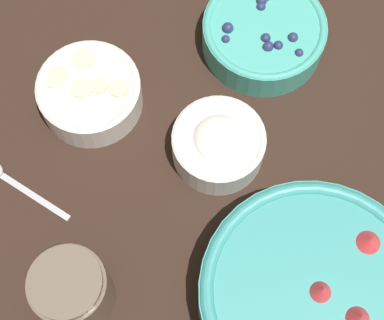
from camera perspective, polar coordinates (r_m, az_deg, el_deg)
The scene contains 7 objects.
ground_plane at distance 0.81m, azimuth 3.91°, elevation -4.33°, with size 4.00×4.00×0.00m, color black.
bowl_strawberries at distance 0.75m, azimuth 10.72°, elevation -11.81°, with size 0.26×0.26×0.09m.
bowl_blueberries at distance 0.89m, azimuth 6.40°, elevation 11.18°, with size 0.17×0.17×0.06m.
bowl_bananas at distance 0.85m, azimuth -9.08°, elevation 5.97°, with size 0.13×0.13×0.05m.
bowl_cream at distance 0.80m, azimuth 2.37°, elevation 1.48°, with size 0.12×0.12×0.06m.
jar_chocolate at distance 0.75m, azimuth -10.50°, elevation -11.37°, with size 0.09×0.09×0.10m.
spoon at distance 0.85m, azimuth -16.06°, elevation -1.63°, with size 0.14×0.05×0.01m.
Camera 1 is at (0.15, -0.20, 0.77)m, focal length 60.00 mm.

